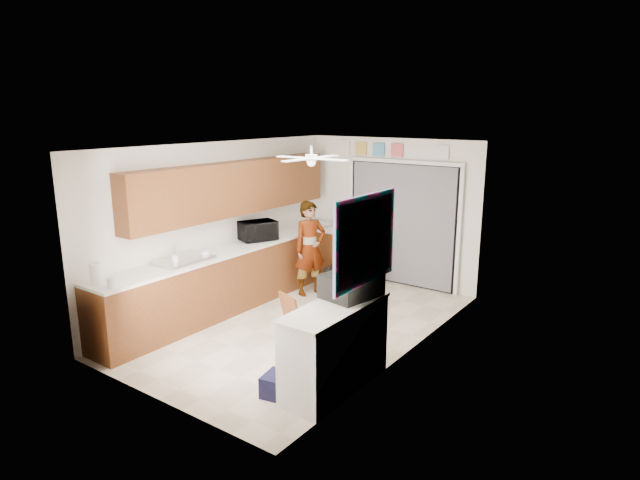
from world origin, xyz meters
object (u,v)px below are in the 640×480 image
Objects in this scene: dog at (334,276)px; cardboard_box at (300,373)px; soap_bottle at (255,232)px; microwave at (258,231)px; cup at (205,254)px; paper_towel_roll at (95,274)px; man at (310,248)px; suitcase at (351,285)px; navy_crate at (282,386)px.

cardboard_box is at bearing -68.65° from dog.
soap_bottle is 1.59m from dog.
microwave is 4.99× the size of cup.
cardboard_box is at bearing -38.39° from soap_bottle.
man is at bearing 78.57° from paper_towel_roll.
suitcase is (2.66, -1.33, -0.00)m from soap_bottle.
man reaches higher than dog.
man is at bearing -23.65° from microwave.
cup is at bearing 84.00° from paper_towel_roll.
soap_bottle is 0.43× the size of suitcase.
suitcase is at bearing 58.49° from cardboard_box.
paper_towel_roll is at bearing -168.40° from man.
cardboard_box is at bearing -122.40° from man.
microwave is at bearing -133.28° from dog.
microwave reaches higher than soap_bottle.
dog is at bearing 117.62° from cardboard_box.
dog is (0.69, 2.22, -0.76)m from cup.
cardboard_box is (2.30, -1.89, -0.96)m from microwave.
paper_towel_roll is 0.17× the size of man.
navy_crate is (2.38, 0.56, -0.95)m from paper_towel_roll.
navy_crate is at bearing 13.27° from paper_towel_roll.
soap_bottle is 1.17m from cup.
suitcase reaches higher than paper_towel_roll.
soap_bottle is at bearing 156.94° from man.
paper_towel_roll is at bearing -96.00° from cup.
microwave reaches higher than dog.
paper_towel_roll reaches higher than cup.
suitcase is at bearing 69.23° from navy_crate.
paper_towel_roll is at bearing -159.64° from cardboard_box.
suitcase is at bearing -95.36° from microwave.
microwave is at bearing 88.35° from paper_towel_roll.
microwave is 1.45× the size of navy_crate.
microwave is 0.97× the size of dog.
soap_bottle reaches higher than cup.
cardboard_box is at bearing -107.20° from microwave.
dog is at bearing 52.49° from soap_bottle.
soap_bottle is at bearing 152.26° from microwave.
navy_crate is 0.67× the size of dog.
paper_towel_roll is (-0.04, -2.74, -0.01)m from soap_bottle.
microwave is 1.55m from dog.
man reaches higher than paper_towel_roll.
man is (-1.70, 2.79, 0.66)m from navy_crate.
paper_towel_roll is 0.45× the size of dog.
dog reaches higher than navy_crate.
paper_towel_roll is 3.99m from dog.
suitcase is (2.62, -1.37, -0.02)m from microwave.
cup reaches higher than cardboard_box.
suitcase is 1.12m from cardboard_box.
man reaches higher than soap_bottle.
cardboard_box is 0.73× the size of dog.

